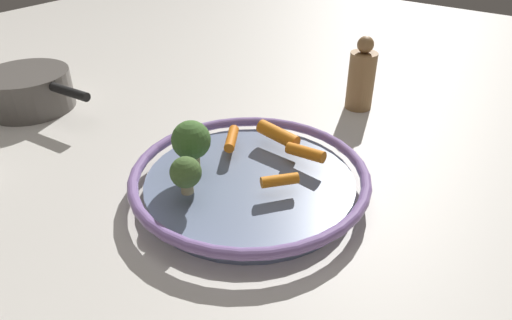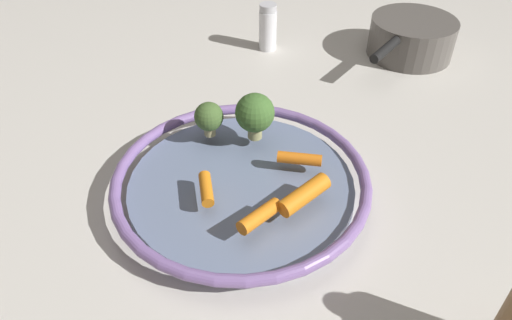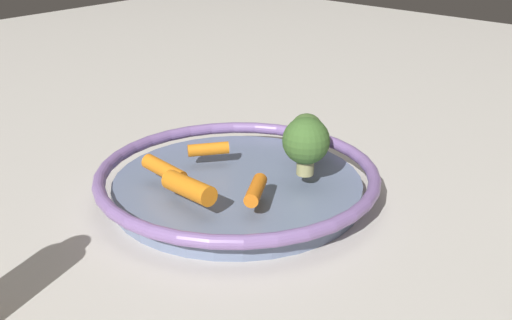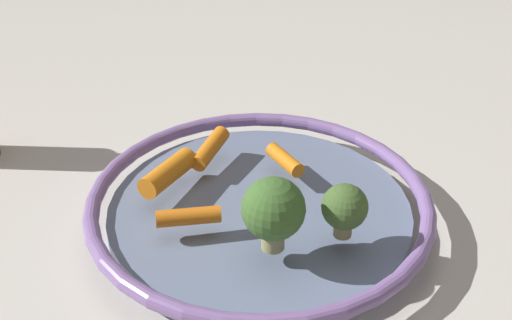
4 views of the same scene
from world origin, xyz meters
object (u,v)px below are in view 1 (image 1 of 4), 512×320
Objects in this scene: baby_carrot_right at (232,139)px; baby_carrot_center at (305,152)px; broccoli_floret_small at (191,141)px; broccoli_floret_mid at (186,173)px; baby_carrot_back at (280,180)px; pepper_mill at (359,77)px; serving_bowl at (250,180)px; baby_carrot_near_rim at (278,134)px; saucepan at (29,90)px.

baby_carrot_center is at bearing 14.96° from baby_carrot_right.
broccoli_floret_mid is at bearing -53.45° from broccoli_floret_small.
baby_carrot_back is 0.36× the size of pepper_mill.
baby_carrot_near_rim reaches higher than serving_bowl.
broccoli_floret_mid reaches higher than serving_bowl.
baby_carrot_back is 0.13m from broccoli_floret_small.
baby_carrot_center is 0.43× the size of pepper_mill.
broccoli_floret_small is 0.42m from saucepan.
serving_bowl is 6.57× the size of broccoli_floret_mid.
pepper_mill is (0.06, 0.37, -0.02)m from broccoli_floret_small.
pepper_mill reaches higher than baby_carrot_right.
baby_carrot_back is at bearing -80.52° from pepper_mill.
pepper_mill reaches higher than saucepan.
baby_carrot_right is 0.42× the size of pepper_mill.
broccoli_floret_small reaches higher than baby_carrot_near_rim.
baby_carrot_right is 0.43m from saucepan.
pepper_mill is (-0.00, 0.34, 0.04)m from serving_bowl.
saucepan is at bearing -170.74° from baby_carrot_right.
baby_carrot_back is 0.54m from saucepan.
baby_carrot_near_rim is at bearing -92.10° from pepper_mill.
baby_carrot_near_rim is 0.28× the size of saucepan.
baby_carrot_center is 0.18m from broccoli_floret_mid.
broccoli_floret_mid is 0.75× the size of broccoli_floret_small.
baby_carrot_center reaches higher than baby_carrot_right.
baby_carrot_back is 0.71× the size of baby_carrot_near_rim.
broccoli_floret_mid is 0.42m from pepper_mill.
baby_carrot_center is at bearing 44.03° from broccoli_floret_small.
baby_carrot_back is 0.74× the size of broccoli_floret_small.
broccoli_floret_mid reaches higher than baby_carrot_near_rim.
pepper_mill reaches higher than broccoli_floret_small.
saucepan is at bearing -176.73° from serving_bowl.
broccoli_floret_mid is at bearing -7.41° from saucepan.
pepper_mill is at bearing 90.78° from serving_bowl.
baby_carrot_center is 0.06m from baby_carrot_near_rim.
broccoli_floret_mid is (-0.03, -0.09, 0.05)m from serving_bowl.
baby_carrot_near_rim is at bearing 125.29° from baby_carrot_back.
baby_carrot_near_rim is (-0.07, 0.09, 0.00)m from baby_carrot_back.
baby_carrot_back and baby_carrot_right have the same top height.
baby_carrot_back is (0.01, -0.08, -0.00)m from baby_carrot_center.
baby_carrot_back is at bearing -22.12° from baby_carrot_right.
baby_carrot_back is at bearing -6.82° from serving_bowl.
serving_bowl is 4.92× the size of broccoli_floret_small.
baby_carrot_near_rim is at bearing 42.30° from baby_carrot_right.
baby_carrot_right is at bearing -165.04° from baby_carrot_center.
baby_carrot_near_rim is 0.18m from broccoli_floret_mid.
saucepan is at bearing 178.65° from broccoli_floret_small.
broccoli_floret_small reaches higher than serving_bowl.
broccoli_floret_mid is at bearing -75.44° from baby_carrot_right.
baby_carrot_near_rim reaches higher than baby_carrot_center.
serving_bowl is 0.09m from baby_carrot_center.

